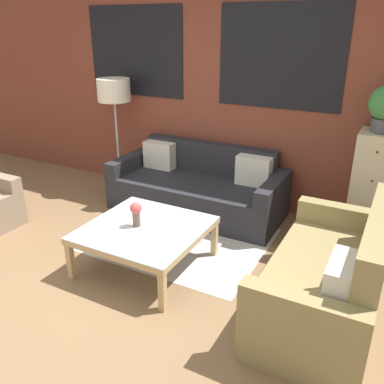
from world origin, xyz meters
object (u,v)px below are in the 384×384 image
couch_dark (198,189)px  drawer_cabinet (372,188)px  settee_vintage (330,280)px  coffee_table (145,232)px  floor_lamp (114,94)px  flower_vase (136,212)px

couch_dark → drawer_cabinet: 1.93m
couch_dark → settee_vintage: settee_vintage is taller
coffee_table → floor_lamp: (-1.41, 1.45, 0.94)m
settee_vintage → drawer_cabinet: 1.48m
settee_vintage → drawer_cabinet: bearing=85.6°
floor_lamp → coffee_table: bearing=-45.8°
drawer_cabinet → settee_vintage: bearing=-94.4°
floor_lamp → flower_vase: 2.12m
couch_dark → flower_vase: bearing=-87.4°
couch_dark → floor_lamp: bearing=175.1°
coffee_table → flower_vase: flower_vase is taller
couch_dark → floor_lamp: floor_lamp is taller
couch_dark → flower_vase: couch_dark is taller
couch_dark → drawer_cabinet: size_ratio=1.77×
coffee_table → flower_vase: 0.21m
couch_dark → drawer_cabinet: bearing=6.2°
coffee_table → drawer_cabinet: (1.75, 1.55, 0.22)m
settee_vintage → floor_lamp: bearing=156.0°
couch_dark → settee_vintage: 2.18m
floor_lamp → drawer_cabinet: (3.17, 0.10, -0.72)m
floor_lamp → drawer_cabinet: 3.25m
settee_vintage → floor_lamp: size_ratio=1.08×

